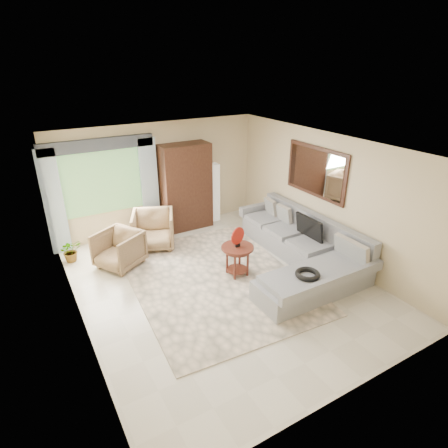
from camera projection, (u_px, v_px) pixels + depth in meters
ground at (222, 284)px, 7.10m from camera, size 6.00×6.00×0.00m
area_rug at (215, 279)px, 7.23m from camera, size 3.25×4.19×0.02m
sectional_sofa at (301, 252)px, 7.66m from camera, size 2.30×3.46×0.90m
tv_screen at (309, 228)px, 7.70m from camera, size 0.14×0.74×0.48m
garden_hose at (308, 274)px, 6.39m from camera, size 0.43×0.43×0.09m
coffee_table at (237, 260)px, 7.26m from camera, size 0.63×0.63×0.63m
red_disc at (238, 236)px, 7.04m from camera, size 0.33×0.12×0.34m
armchair_left at (119, 249)px, 7.56m from camera, size 1.12×1.12×0.75m
armchair_right at (153, 230)px, 8.33m from camera, size 1.17×1.18×0.83m
potted_plant at (71, 251)px, 7.81m from camera, size 0.47×0.42×0.48m
armoire at (186, 187)px, 9.07m from camera, size 1.20×0.55×2.10m
floor_lamp at (214, 193)px, 9.61m from camera, size 0.24×0.24×1.50m
window at (102, 183)px, 8.26m from camera, size 1.80×0.04×1.40m
curtain_left at (54, 203)px, 7.81m from camera, size 0.40×0.08×2.30m
curtain_right at (150, 187)px, 8.77m from camera, size 0.40×0.08×2.30m
valance at (97, 145)px, 7.85m from camera, size 2.40×0.12×0.26m
wall_mirror at (316, 172)px, 7.79m from camera, size 0.05×1.70×1.05m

